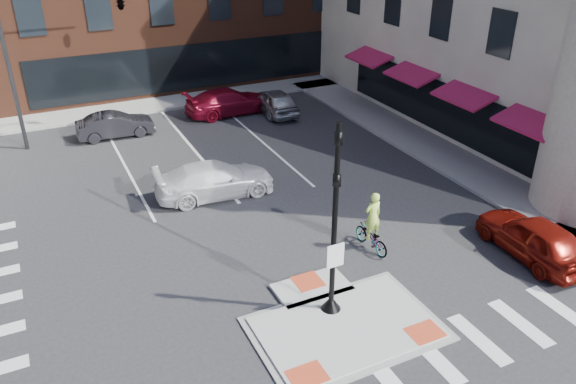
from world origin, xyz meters
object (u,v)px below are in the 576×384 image
white_pickup (215,180)px  bg_car_silver (275,101)px  cyclist (372,231)px  bg_car_dark (115,125)px  bg_car_red (229,101)px  red_sedan (534,237)px

white_pickup → bg_car_silver: (6.54, 8.29, -0.00)m
cyclist → white_pickup: bearing=-64.0°
bg_car_dark → bg_car_red: size_ratio=0.77×
cyclist → bg_car_red: bearing=-95.5°
bg_car_red → cyclist: size_ratio=2.28×
red_sedan → white_pickup: 12.45m
cyclist → bg_car_silver: bearing=-104.9°
red_sedan → white_pickup: size_ratio=0.88×
red_sedan → white_pickup: bearing=-44.6°
red_sedan → cyclist: cyclist is taller
white_pickup → bg_car_dark: (-2.51, 8.56, -0.07)m
white_pickup → cyclist: (3.62, -6.35, 0.03)m
bg_car_red → cyclist: bearing=174.6°
red_sedan → bg_car_dark: red_sedan is taller
bg_car_silver → red_sedan: bearing=98.5°
red_sedan → bg_car_red: red_sedan is taller
bg_car_dark → cyclist: (6.13, -14.91, 0.10)m
red_sedan → bg_car_dark: (-10.95, 17.71, -0.09)m
red_sedan → cyclist: 5.58m
bg_car_red → white_pickup: bearing=152.7°
bg_car_red → cyclist: 15.71m
bg_car_dark → bg_car_silver: 9.06m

